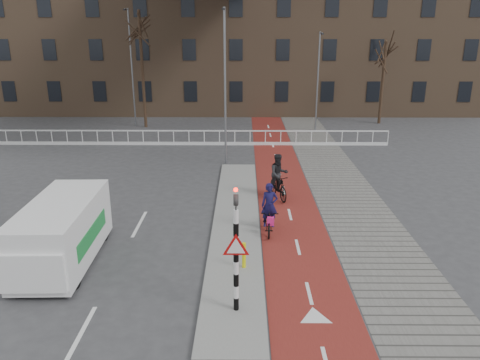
{
  "coord_description": "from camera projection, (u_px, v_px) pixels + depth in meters",
  "views": [
    {
      "loc": [
        -0.41,
        -12.87,
        7.33
      ],
      "look_at": [
        -0.56,
        5.0,
        1.5
      ],
      "focal_mm": 35.0,
      "sensor_mm": 36.0,
      "label": 1
    }
  ],
  "objects": [
    {
      "name": "tree_mid",
      "position": [
        142.0,
        71.0,
        34.92
      ],
      "size": [
        0.22,
        0.22,
        8.58
      ],
      "primitive_type": "cylinder",
      "color": "black",
      "rests_on": "ground"
    },
    {
      "name": "ground",
      "position": [
        257.0,
        276.0,
        14.51
      ],
      "size": [
        120.0,
        120.0,
        0.0
      ],
      "primitive_type": "plane",
      "color": "#38383A",
      "rests_on": "ground"
    },
    {
      "name": "tree_right",
      "position": [
        382.0,
        83.0,
        36.7
      ],
      "size": [
        0.23,
        0.23,
        6.35
      ],
      "primitive_type": "cylinder",
      "color": "black",
      "rests_on": "ground"
    },
    {
      "name": "curb_island",
      "position": [
        236.0,
        223.0,
        18.3
      ],
      "size": [
        1.8,
        16.0,
        0.12
      ],
      "primitive_type": "cube",
      "color": "gray",
      "rests_on": "ground"
    },
    {
      "name": "bike_lane",
      "position": [
        281.0,
        178.0,
        24.0
      ],
      "size": [
        2.5,
        60.0,
        0.01
      ],
      "primitive_type": "cube",
      "color": "maroon",
      "rests_on": "ground"
    },
    {
      "name": "streetlight_left",
      "position": [
        132.0,
        69.0,
        35.3
      ],
      "size": [
        0.12,
        0.12,
        8.7
      ],
      "primitive_type": "cylinder",
      "color": "slate",
      "rests_on": "ground"
    },
    {
      "name": "cyclist_far",
      "position": [
        278.0,
        180.0,
        20.83
      ],
      "size": [
        1.09,
        2.0,
        2.05
      ],
      "rotation": [
        0.0,
        0.0,
        0.3
      ],
      "color": "black",
      "rests_on": "bike_lane"
    },
    {
      "name": "streetlight_right",
      "position": [
        318.0,
        82.0,
        34.04
      ],
      "size": [
        0.12,
        0.12,
        7.08
      ],
      "primitive_type": "cylinder",
      "color": "slate",
      "rests_on": "ground"
    },
    {
      "name": "cyclist_near",
      "position": [
        269.0,
        216.0,
        17.42
      ],
      "size": [
        0.7,
        1.84,
        1.91
      ],
      "rotation": [
        0.0,
        0.0,
        -0.03
      ],
      "color": "black",
      "rests_on": "bike_lane"
    },
    {
      "name": "townhouse_row",
      "position": [
        216.0,
        22.0,
        42.53
      ],
      "size": [
        46.0,
        10.0,
        15.9
      ],
      "color": "#7F6047",
      "rests_on": "ground"
    },
    {
      "name": "railing",
      "position": [
        174.0,
        140.0,
        30.62
      ],
      "size": [
        28.0,
        0.1,
        0.99
      ],
      "color": "silver",
      "rests_on": "ground"
    },
    {
      "name": "van",
      "position": [
        62.0,
        231.0,
        15.06
      ],
      "size": [
        2.04,
        4.84,
        2.06
      ],
      "rotation": [
        0.0,
        0.0,
        0.03
      ],
      "color": "white",
      "rests_on": "ground"
    },
    {
      "name": "bollard",
      "position": [
        244.0,
        255.0,
        14.66
      ],
      "size": [
        0.12,
        0.12,
        0.84
      ],
      "primitive_type": "cylinder",
      "color": "yellow",
      "rests_on": "curb_island"
    },
    {
      "name": "sidewalk",
      "position": [
        335.0,
        178.0,
        23.98
      ],
      "size": [
        3.0,
        60.0,
        0.01
      ],
      "primitive_type": "cube",
      "color": "slate",
      "rests_on": "ground"
    },
    {
      "name": "traffic_signal",
      "position": [
        236.0,
        247.0,
        11.98
      ],
      "size": [
        0.8,
        0.8,
        3.68
      ],
      "color": "black",
      "rests_on": "curb_island"
    },
    {
      "name": "streetlight_near",
      "position": [
        225.0,
        89.0,
        25.19
      ],
      "size": [
        0.12,
        0.12,
        8.36
      ],
      "primitive_type": "cylinder",
      "color": "slate",
      "rests_on": "ground"
    }
  ]
}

